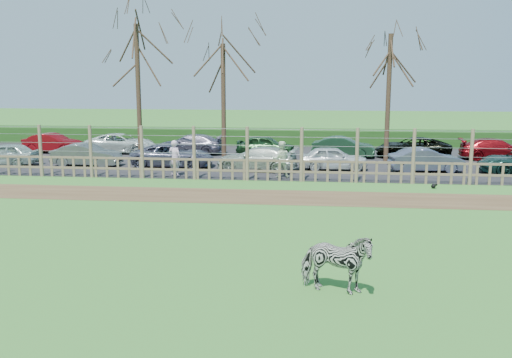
# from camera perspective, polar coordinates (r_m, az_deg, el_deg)

# --- Properties ---
(ground) EXTENTS (120.00, 120.00, 0.00)m
(ground) POSITION_cam_1_polar(r_m,az_deg,el_deg) (18.79, -3.87, -4.62)
(ground) COLOR #529D47
(ground) RESTS_ON ground
(dirt_strip) EXTENTS (34.00, 2.80, 0.01)m
(dirt_strip) POSITION_cam_1_polar(r_m,az_deg,el_deg) (23.11, -1.93, -1.72)
(dirt_strip) COLOR brown
(dirt_strip) RESTS_ON ground
(asphalt) EXTENTS (44.00, 13.00, 0.04)m
(asphalt) POSITION_cam_1_polar(r_m,az_deg,el_deg) (32.88, 0.52, 1.97)
(asphalt) COLOR #232326
(asphalt) RESTS_ON ground
(hedge) EXTENTS (46.00, 2.00, 1.10)m
(hedge) POSITION_cam_1_polar(r_m,az_deg,el_deg) (39.72, 1.52, 4.22)
(hedge) COLOR #1E4716
(hedge) RESTS_ON ground
(fence) EXTENTS (30.16, 0.16, 2.50)m
(fence) POSITION_cam_1_polar(r_m,az_deg,el_deg) (26.37, -0.88, 1.58)
(fence) COLOR brown
(fence) RESTS_ON ground
(tree_left) EXTENTS (4.80, 4.80, 7.88)m
(tree_left) POSITION_cam_1_polar(r_m,az_deg,el_deg) (31.88, -11.79, 11.58)
(tree_left) COLOR #3D2B1E
(tree_left) RESTS_ON ground
(tree_mid) EXTENTS (4.80, 4.80, 6.83)m
(tree_mid) POSITION_cam_1_polar(r_m,az_deg,el_deg) (31.79, -3.30, 10.43)
(tree_mid) COLOR #3D2B1E
(tree_mid) RESTS_ON ground
(tree_right) EXTENTS (4.80, 4.80, 7.35)m
(tree_right) POSITION_cam_1_polar(r_m,az_deg,el_deg) (32.08, 13.21, 10.85)
(tree_right) COLOR #3D2B1E
(tree_right) RESTS_ON ground
(zebra) EXTENTS (1.81, 1.11, 1.42)m
(zebra) POSITION_cam_1_polar(r_m,az_deg,el_deg) (13.06, 7.99, -8.30)
(zebra) COLOR gray
(zebra) RESTS_ON ground
(visitor_a) EXTENTS (0.72, 0.57, 1.72)m
(visitor_a) POSITION_cam_1_polar(r_m,az_deg,el_deg) (27.67, -8.14, 2.10)
(visitor_a) COLOR silver
(visitor_a) RESTS_ON asphalt
(visitor_b) EXTENTS (0.86, 0.68, 1.72)m
(visitor_b) POSITION_cam_1_polar(r_m,az_deg,el_deg) (27.02, 2.52, 1.99)
(visitor_b) COLOR silver
(visitor_b) RESTS_ON asphalt
(crow) EXTENTS (0.27, 0.20, 0.22)m
(crow) POSITION_cam_1_polar(r_m,az_deg,el_deg) (25.81, 17.35, -0.67)
(crow) COLOR black
(crow) RESTS_ON ground
(car_0) EXTENTS (3.55, 1.50, 1.20)m
(car_0) POSITION_cam_1_polar(r_m,az_deg,el_deg) (33.38, -23.76, 2.28)
(car_0) COLOR #ABC2B7
(car_0) RESTS_ON asphalt
(car_1) EXTENTS (3.65, 1.28, 1.20)m
(car_1) POSITION_cam_1_polar(r_m,az_deg,el_deg) (31.57, -16.59, 2.32)
(car_1) COLOR #575E5B
(car_1) RESTS_ON asphalt
(car_2) EXTENTS (4.36, 2.08, 1.20)m
(car_2) POSITION_cam_1_polar(r_m,az_deg,el_deg) (30.37, -8.31, 2.34)
(car_2) COLOR #55576D
(car_2) RESTS_ON asphalt
(car_3) EXTENTS (4.30, 2.15, 1.20)m
(car_3) POSITION_cam_1_polar(r_m,az_deg,el_deg) (28.95, 0.10, 2.05)
(car_3) COLOR #B7C6B5
(car_3) RESTS_ON asphalt
(car_4) EXTENTS (3.61, 1.64, 1.20)m
(car_4) POSITION_cam_1_polar(r_m,az_deg,el_deg) (29.41, 7.70, 2.09)
(car_4) COLOR silver
(car_4) RESTS_ON asphalt
(car_5) EXTENTS (3.77, 1.72, 1.20)m
(car_5) POSITION_cam_1_polar(r_m,az_deg,el_deg) (29.70, 16.67, 1.82)
(car_5) COLOR #4E556A
(car_5) RESTS_ON asphalt
(car_7) EXTENTS (3.74, 1.59, 1.20)m
(car_7) POSITION_cam_1_polar(r_m,az_deg,el_deg) (37.64, -19.65, 3.40)
(car_7) COLOR maroon
(car_7) RESTS_ON asphalt
(car_8) EXTENTS (4.32, 2.00, 1.20)m
(car_8) POSITION_cam_1_polar(r_m,az_deg,el_deg) (36.39, -13.33, 3.50)
(car_8) COLOR silver
(car_8) RESTS_ON asphalt
(car_9) EXTENTS (4.15, 1.71, 1.20)m
(car_9) POSITION_cam_1_polar(r_m,az_deg,el_deg) (35.11, -6.65, 3.47)
(car_9) COLOR slate
(car_9) RESTS_ON asphalt
(car_10) EXTENTS (3.58, 1.56, 1.20)m
(car_10) POSITION_cam_1_polar(r_m,az_deg,el_deg) (34.31, 0.99, 3.37)
(car_10) COLOR #245126
(car_10) RESTS_ON asphalt
(car_11) EXTENTS (3.77, 1.72, 1.20)m
(car_11) POSITION_cam_1_polar(r_m,az_deg,el_deg) (33.95, 8.73, 3.18)
(car_11) COLOR #1E4228
(car_11) RESTS_ON asphalt
(car_12) EXTENTS (4.41, 2.20, 1.20)m
(car_12) POSITION_cam_1_polar(r_m,az_deg,el_deg) (34.57, 15.40, 3.05)
(car_12) COLOR black
(car_12) RESTS_ON asphalt
(car_13) EXTENTS (4.26, 2.02, 1.20)m
(car_13) POSITION_cam_1_polar(r_m,az_deg,el_deg) (35.33, 22.95, 2.75)
(car_13) COLOR maroon
(car_13) RESTS_ON asphalt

